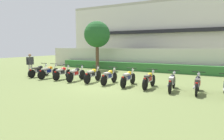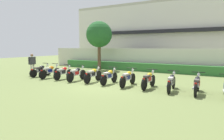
% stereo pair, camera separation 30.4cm
% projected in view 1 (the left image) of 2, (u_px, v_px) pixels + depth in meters
% --- Properties ---
extents(ground, '(60.00, 60.00, 0.00)m').
position_uv_depth(ground, '(105.00, 85.00, 10.94)').
color(ground, olive).
extents(building, '(23.41, 6.50, 7.23)m').
position_uv_depth(building, '(167.00, 35.00, 23.90)').
color(building, silver).
rests_on(building, ground).
extents(compound_wall, '(22.24, 0.30, 1.99)m').
position_uv_depth(compound_wall, '(148.00, 60.00, 17.65)').
color(compound_wall, beige).
rests_on(compound_wall, ground).
extents(hedge_row, '(17.79, 0.70, 0.72)m').
position_uv_depth(hedge_row, '(146.00, 67.00, 17.12)').
color(hedge_row, '#337033').
rests_on(hedge_row, ground).
extents(parked_car, '(4.63, 2.36, 1.89)m').
position_uv_depth(parked_car, '(132.00, 58.00, 20.81)').
color(parked_car, black).
rests_on(parked_car, ground).
extents(tree_near_inspector, '(2.43, 2.43, 4.51)m').
position_uv_depth(tree_near_inspector, '(97.00, 35.00, 18.17)').
color(tree_near_inspector, brown).
rests_on(tree_near_inspector, ground).
extents(motorcycle_in_row_0, '(0.60, 1.88, 0.95)m').
position_uv_depth(motorcycle_in_row_0, '(39.00, 71.00, 14.10)').
color(motorcycle_in_row_0, black).
rests_on(motorcycle_in_row_0, ground).
extents(motorcycle_in_row_1, '(0.60, 1.95, 0.97)m').
position_uv_depth(motorcycle_in_row_1, '(49.00, 72.00, 13.46)').
color(motorcycle_in_row_1, black).
rests_on(motorcycle_in_row_1, ground).
extents(motorcycle_in_row_2, '(0.60, 1.84, 0.95)m').
position_uv_depth(motorcycle_in_row_2, '(62.00, 73.00, 13.00)').
color(motorcycle_in_row_2, black).
rests_on(motorcycle_in_row_2, ground).
extents(motorcycle_in_row_3, '(0.60, 1.93, 0.97)m').
position_uv_depth(motorcycle_in_row_3, '(76.00, 74.00, 12.40)').
color(motorcycle_in_row_3, black).
rests_on(motorcycle_in_row_3, ground).
extents(motorcycle_in_row_4, '(0.60, 1.88, 0.97)m').
position_uv_depth(motorcycle_in_row_4, '(93.00, 75.00, 11.91)').
color(motorcycle_in_row_4, black).
rests_on(motorcycle_in_row_4, ground).
extents(motorcycle_in_row_5, '(0.60, 1.83, 0.96)m').
position_uv_depth(motorcycle_in_row_5, '(109.00, 76.00, 11.35)').
color(motorcycle_in_row_5, black).
rests_on(motorcycle_in_row_5, ground).
extents(motorcycle_in_row_6, '(0.60, 1.97, 0.97)m').
position_uv_depth(motorcycle_in_row_6, '(128.00, 78.00, 10.78)').
color(motorcycle_in_row_6, black).
rests_on(motorcycle_in_row_6, ground).
extents(motorcycle_in_row_7, '(0.60, 1.85, 0.97)m').
position_uv_depth(motorcycle_in_row_7, '(149.00, 80.00, 10.21)').
color(motorcycle_in_row_7, black).
rests_on(motorcycle_in_row_7, ground).
extents(motorcycle_in_row_8, '(0.60, 1.95, 0.96)m').
position_uv_depth(motorcycle_in_row_8, '(172.00, 82.00, 9.66)').
color(motorcycle_in_row_8, black).
rests_on(motorcycle_in_row_8, ground).
extents(motorcycle_in_row_9, '(0.60, 1.91, 0.97)m').
position_uv_depth(motorcycle_in_row_9, '(198.00, 84.00, 9.09)').
color(motorcycle_in_row_9, black).
rests_on(motorcycle_in_row_9, ground).
extents(inspector_person, '(0.22, 0.66, 1.63)m').
position_uv_depth(inspector_person, '(30.00, 63.00, 14.79)').
color(inspector_person, beige).
rests_on(inspector_person, ground).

